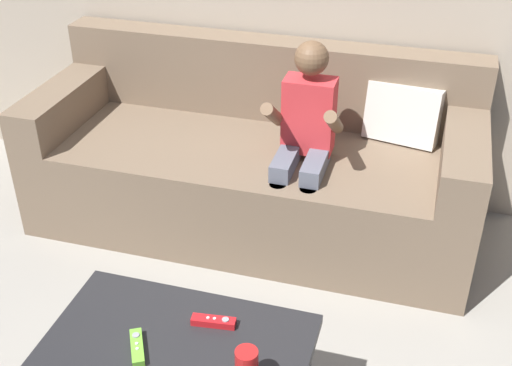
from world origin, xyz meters
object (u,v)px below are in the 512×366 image
object	(u,v)px
game_remote_red_near_edge	(214,322)
game_remote_lime_center	(137,347)
person_seated_on_couch	(304,141)
couch	(256,165)

from	to	relation	value
game_remote_red_near_edge	game_remote_lime_center	bearing A→B (deg)	-137.56
person_seated_on_couch	game_remote_lime_center	size ratio (longest dim) A/B	6.90
couch	game_remote_red_near_edge	size ratio (longest dim) A/B	14.19
person_seated_on_couch	game_remote_red_near_edge	bearing A→B (deg)	-93.57
person_seated_on_couch	game_remote_red_near_edge	world-z (taller)	person_seated_on_couch
person_seated_on_couch	game_remote_red_near_edge	distance (m)	1.00
couch	person_seated_on_couch	bearing A→B (deg)	-33.64
game_remote_red_near_edge	person_seated_on_couch	bearing A→B (deg)	86.43
game_remote_red_near_edge	game_remote_lime_center	size ratio (longest dim) A/B	1.02
game_remote_red_near_edge	game_remote_lime_center	distance (m)	0.25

